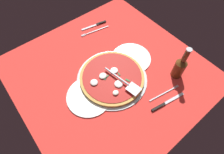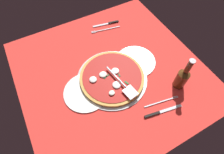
# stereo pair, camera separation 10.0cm
# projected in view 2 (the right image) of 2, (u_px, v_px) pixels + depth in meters

# --- Properties ---
(ground_plane) EXTENTS (1.04, 1.04, 0.01)m
(ground_plane) POSITION_uv_depth(u_px,v_px,m) (111.00, 71.00, 1.05)
(ground_plane) COLOR red
(checker_pattern) EXTENTS (1.04, 1.04, 0.00)m
(checker_pattern) POSITION_uv_depth(u_px,v_px,m) (111.00, 71.00, 1.05)
(checker_pattern) COLOR silver
(checker_pattern) RESTS_ON ground_plane
(pizza_pan) EXTENTS (0.40, 0.40, 0.01)m
(pizza_pan) POSITION_uv_depth(u_px,v_px,m) (112.00, 78.00, 1.02)
(pizza_pan) COLOR #AEB5B6
(pizza_pan) RESTS_ON ground_plane
(dinner_plate_left) EXTENTS (0.24, 0.24, 0.01)m
(dinner_plate_left) POSITION_uv_depth(u_px,v_px,m) (136.00, 61.00, 1.08)
(dinner_plate_left) COLOR white
(dinner_plate_left) RESTS_ON ground_plane
(dinner_plate_right) EXTENTS (0.24, 0.24, 0.01)m
(dinner_plate_right) POSITION_uv_depth(u_px,v_px,m) (86.00, 92.00, 0.97)
(dinner_plate_right) COLOR white
(dinner_plate_right) RESTS_ON ground_plane
(pizza) EXTENTS (0.37, 0.37, 0.03)m
(pizza) POSITION_uv_depth(u_px,v_px,m) (112.00, 77.00, 1.00)
(pizza) COLOR gold
(pizza) RESTS_ON pizza_pan
(pizza_server) EXTENTS (0.07, 0.24, 0.01)m
(pizza_server) POSITION_uv_depth(u_px,v_px,m) (122.00, 83.00, 0.95)
(pizza_server) COLOR silver
(pizza_server) RESTS_ON pizza
(place_setting_near) EXTENTS (0.24, 0.15, 0.01)m
(place_setting_near) POSITION_uv_depth(u_px,v_px,m) (107.00, 27.00, 1.25)
(place_setting_near) COLOR white
(place_setting_near) RESTS_ON ground_plane
(place_setting_far) EXTENTS (0.22, 0.15, 0.01)m
(place_setting_far) POSITION_uv_depth(u_px,v_px,m) (161.00, 107.00, 0.92)
(place_setting_far) COLOR silver
(place_setting_far) RESTS_ON ground_plane
(beer_bottle) EXTENTS (0.06, 0.06, 0.22)m
(beer_bottle) POSITION_uv_depth(u_px,v_px,m) (182.00, 77.00, 0.93)
(beer_bottle) COLOR brown
(beer_bottle) RESTS_ON ground_plane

